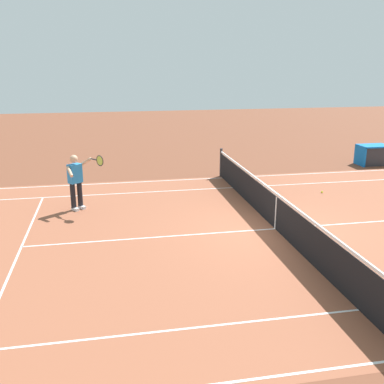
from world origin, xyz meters
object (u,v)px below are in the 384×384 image
at_px(tennis_net, 276,211).
at_px(tennis_player_near, 76,179).
at_px(tennis_ball, 322,192).
at_px(equipment_cart_tarped, 372,155).

bearing_deg(tennis_net, tennis_player_near, -27.15).
bearing_deg(tennis_ball, tennis_player_near, 1.72).
bearing_deg(tennis_ball, tennis_net, 46.35).
xyz_separation_m(tennis_net, tennis_ball, (-2.77, -2.91, -0.46)).
height_order(tennis_net, tennis_ball, tennis_net).
bearing_deg(equipment_cart_tarped, tennis_player_near, 17.72).
height_order(tennis_player_near, equipment_cart_tarped, tennis_player_near).
bearing_deg(equipment_cart_tarped, tennis_net, 43.63).
bearing_deg(tennis_ball, equipment_cart_tarped, -138.39).
bearing_deg(tennis_net, tennis_ball, -133.65).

